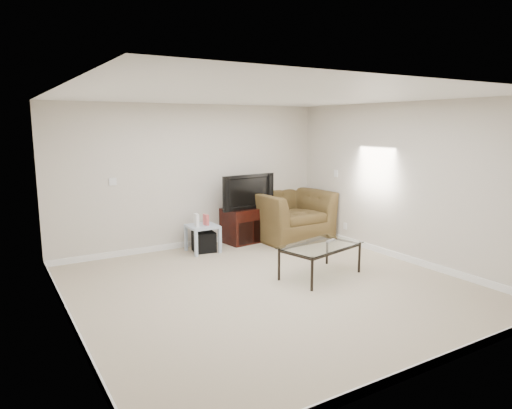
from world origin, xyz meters
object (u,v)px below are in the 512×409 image
tv_stand (244,225)px  television (245,191)px  subwoofer (204,242)px  side_table (203,239)px  recliner (289,207)px  coffee_table (320,261)px

tv_stand → television: bearing=-90.0°
tv_stand → subwoofer: bearing=-174.5°
side_table → recliner: bearing=0.0°
side_table → coffee_table: (0.91, -2.04, -0.00)m
side_table → subwoofer: 0.08m
tv_stand → subwoofer: 0.96m
tv_stand → recliner: recliner is taller
side_table → coffee_table: 2.23m
television → recliner: 0.94m
side_table → subwoofer: bearing=33.6°
subwoofer → coffee_table: bearing=-66.9°
side_table → coffee_table: bearing=-66.1°
coffee_table → side_table: bearing=113.9°
coffee_table → tv_stand: bearing=88.9°
subwoofer → recliner: size_ratio=0.25×
subwoofer → recliner: bearing=-0.6°
television → subwoofer: bearing=-174.6°
subwoofer → recliner: recliner is taller
recliner → subwoofer: bearing=177.1°
subwoofer → side_table: bearing=-146.4°
tv_stand → subwoofer: (-0.92, -0.21, -0.15)m
tv_stand → television: 0.64m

